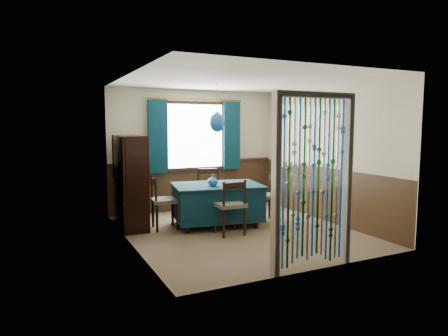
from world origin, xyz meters
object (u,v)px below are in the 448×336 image
dining_table (217,202)px  bowl_shelf (136,164)px  chair_far (210,191)px  chair_left (163,201)px  vase_sideboard (129,174)px  chair_right (266,196)px  pendant_lamp (217,122)px  sideboard (130,195)px  chair_near (230,205)px  vase_table (213,181)px

dining_table → bowl_shelf: (-1.35, 0.39, 0.69)m
chair_far → chair_left: chair_far is taller
vase_sideboard → bowl_shelf: bearing=-90.0°
chair_right → pendant_lamp: bearing=96.6°
sideboard → pendant_lamp: (1.41, -0.61, 1.26)m
chair_far → pendant_lamp: 1.50m
chair_left → chair_right: size_ratio=1.04×
sideboard → pendant_lamp: size_ratio=1.90×
pendant_lamp → sideboard: bearing=156.6°
dining_table → chair_near: (-0.06, -0.64, 0.06)m
chair_far → vase_table: (-0.29, -0.80, 0.31)m
dining_table → vase_sideboard: (-1.35, 0.94, 0.47)m
sideboard → pendant_lamp: 1.99m
pendant_lamp → vase_table: 1.02m
chair_near → chair_right: size_ratio=1.04×
sideboard → vase_table: (1.28, -0.72, 0.26)m
vase_sideboard → chair_left: bearing=-61.1°
bowl_shelf → vase_sideboard: size_ratio=1.05×
chair_near → bowl_shelf: size_ratio=4.66×
pendant_lamp → vase_sideboard: bearing=145.1°
dining_table → sideboard: 1.54m
chair_near → pendant_lamp: pendant_lamp is taller
chair_near → vase_sideboard: 2.08m
dining_table → vase_table: vase_table is taller
chair_left → sideboard: 0.64m
chair_right → vase_table: 1.13m
dining_table → chair_far: 0.72m
chair_left → chair_right: 1.90m
chair_right → vase_sideboard: size_ratio=4.71×
vase_table → chair_far: bearing=70.0°
dining_table → bowl_shelf: 1.57m
vase_sideboard → vase_table: bearing=-40.7°
chair_near → chair_left: 1.21m
bowl_shelf → chair_right: bearing=-12.3°
pendant_lamp → dining_table: bearing=104.0°
chair_near → vase_sideboard: vase_sideboard is taller
chair_left → sideboard: bearing=-126.3°
sideboard → vase_sideboard: size_ratio=8.61×
chair_right → vase_table: size_ratio=5.09×
chair_right → pendant_lamp: 1.65m
chair_left → chair_far: bearing=119.8°
chair_left → vase_sideboard: (-0.41, 0.75, 0.41)m
dining_table → chair_near: size_ratio=1.86×
chair_left → pendant_lamp: size_ratio=1.08×
vase_table → bowl_shelf: bearing=157.9°
chair_left → vase_sideboard: 0.95m
vase_table → bowl_shelf: 1.35m
chair_left → sideboard: sideboard is taller
chair_far → chair_right: 1.12m
bowl_shelf → vase_sideboard: bowl_shelf is taller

